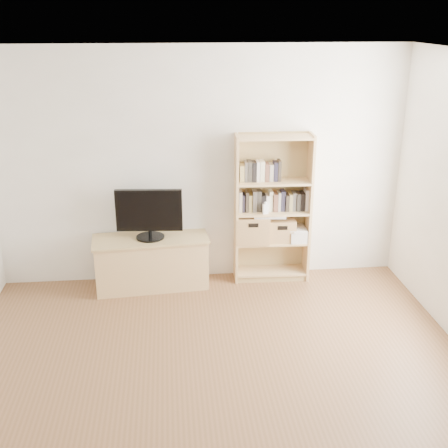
{
  "coord_description": "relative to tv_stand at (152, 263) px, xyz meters",
  "views": [
    {
      "loc": [
        -0.35,
        -3.46,
        2.89
      ],
      "look_at": [
        0.19,
        1.9,
        0.85
      ],
      "focal_mm": 45.0,
      "sensor_mm": 36.0,
      "label": 1
    }
  ],
  "objects": [
    {
      "name": "basket_right",
      "position": [
        1.46,
        0.07,
        0.32
      ],
      "size": [
        0.33,
        0.28,
        0.26
      ],
      "primitive_type": "cube",
      "rotation": [
        0.0,
        0.0,
        -0.06
      ],
      "color": "#A87E4B",
      "rests_on": "bookshelf"
    },
    {
      "name": "back_wall",
      "position": [
        0.58,
        0.23,
        1.02
      ],
      "size": [
        4.5,
        0.02,
        2.6
      ],
      "primitive_type": "cube",
      "color": "silver",
      "rests_on": "floor"
    },
    {
      "name": "bookshelf",
      "position": [
        1.36,
        0.08,
        0.56
      ],
      "size": [
        0.85,
        0.33,
        1.68
      ],
      "primitive_type": "cube",
      "rotation": [
        0.0,
        0.0,
        -0.03
      ],
      "color": "tan",
      "rests_on": "floor"
    },
    {
      "name": "books_row_mid",
      "position": [
        1.36,
        0.1,
        0.66
      ],
      "size": [
        0.85,
        0.19,
        0.23
      ],
      "primitive_type": "cube",
      "rotation": [
        0.0,
        0.0,
        -0.03
      ],
      "color": "#9D9586",
      "rests_on": "bookshelf"
    },
    {
      "name": "laptop",
      "position": [
        1.33,
        0.06,
        0.51
      ],
      "size": [
        0.37,
        0.28,
        0.03
      ],
      "primitive_type": "cube",
      "rotation": [
        0.0,
        0.0,
        -0.11
      ],
      "color": "silver",
      "rests_on": "basket_left"
    },
    {
      "name": "baby_monitor",
      "position": [
        1.26,
        -0.01,
        0.6
      ],
      "size": [
        0.07,
        0.05,
        0.11
      ],
      "primitive_type": "cube",
      "rotation": [
        0.0,
        0.0,
        0.22
      ],
      "color": "white",
      "rests_on": "bookshelf"
    },
    {
      "name": "tv_stand",
      "position": [
        0.0,
        0.0,
        0.0
      ],
      "size": [
        1.25,
        0.56,
        0.56
      ],
      "primitive_type": "cube",
      "rotation": [
        0.0,
        0.0,
        0.09
      ],
      "color": "tan",
      "rests_on": "floor"
    },
    {
      "name": "books_row_upper",
      "position": [
        1.17,
        0.1,
        0.98
      ],
      "size": [
        0.34,
        0.13,
        0.18
      ],
      "primitive_type": "cube",
      "rotation": [
        0.0,
        0.0,
        -0.02
      ],
      "color": "#9D9586",
      "rests_on": "bookshelf"
    },
    {
      "name": "basket_left",
      "position": [
        1.14,
        0.08,
        0.34
      ],
      "size": [
        0.39,
        0.33,
        0.3
      ],
      "primitive_type": "cube",
      "rotation": [
        0.0,
        0.0,
        -0.06
      ],
      "color": "#A87E4B",
      "rests_on": "bookshelf"
    },
    {
      "name": "floor",
      "position": [
        0.58,
        -2.27,
        -0.28
      ],
      "size": [
        4.5,
        5.0,
        0.01
      ],
      "primitive_type": "cube",
      "color": "brown",
      "rests_on": "ground"
    },
    {
      "name": "television",
      "position": [
        0.0,
        0.0,
        0.58
      ],
      "size": [
        0.72,
        0.11,
        0.56
      ],
      "primitive_type": "cube",
      "rotation": [
        0.0,
        0.0,
        -0.08
      ],
      "color": "black",
      "rests_on": "tv_stand"
    },
    {
      "name": "magazine_stack",
      "position": [
        1.65,
        0.06,
        0.25
      ],
      "size": [
        0.2,
        0.28,
        0.13
      ],
      "primitive_type": "cube",
      "rotation": [
        0.0,
        0.0,
        0.01
      ],
      "color": "beige",
      "rests_on": "bookshelf"
    },
    {
      "name": "ceiling",
      "position": [
        0.58,
        -2.27,
        2.32
      ],
      "size": [
        4.5,
        5.0,
        0.01
      ],
      "primitive_type": "cube",
      "color": "white",
      "rests_on": "back_wall"
    }
  ]
}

